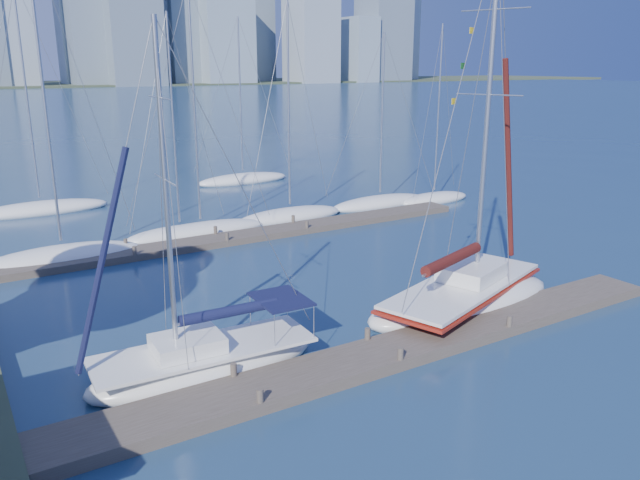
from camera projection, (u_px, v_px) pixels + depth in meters
ground at (383, 360)px, 20.83m from camera, size 700.00×700.00×0.00m
near_dock at (383, 354)px, 20.77m from camera, size 26.00×2.00×0.40m
far_dock at (238, 237)px, 34.89m from camera, size 30.00×1.80×0.36m
sailboat_navy at (204, 347)px, 19.68m from camera, size 7.64×2.81×11.34m
sailboat_maroon at (464, 282)px, 24.91m from camera, size 9.71×5.83×15.04m
bg_boat_0 at (63, 256)px, 31.09m from camera, size 8.04×3.63×16.00m
bg_boat_1 at (180, 233)px, 35.45m from camera, size 6.59×3.57×12.51m
bg_boat_2 at (201, 231)px, 36.02m from camera, size 8.45×3.91×14.04m
bg_boat_3 at (290, 216)px, 39.52m from camera, size 7.69×4.40×13.57m
bg_boat_4 at (380, 203)px, 43.33m from camera, size 8.11×4.65×11.91m
bg_boat_5 at (434, 198)px, 44.73m from camera, size 6.33×3.93×12.47m
bg_boat_6 at (41, 209)px, 41.33m from camera, size 8.84×3.34×15.16m
bg_boat_7 at (243, 179)px, 52.06m from camera, size 8.25×5.24×13.49m
skyline at (5, 1)px, 260.20m from camera, size 503.13×51.31×106.53m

